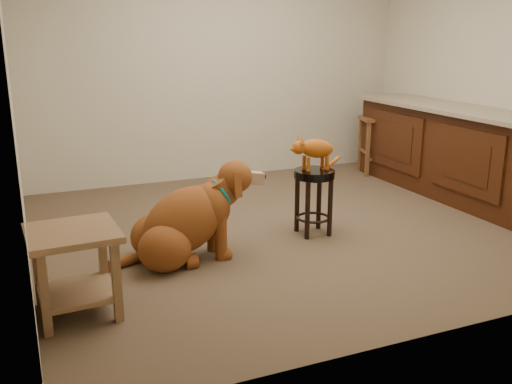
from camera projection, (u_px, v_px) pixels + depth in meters
name	position (u px, v px, depth m)	size (l,w,h in m)	color
floor	(298.00, 226.00, 5.11)	(4.50, 4.00, 0.01)	brown
room_shell	(303.00, 32.00, 4.65)	(4.54, 4.04, 2.62)	beige
cabinet_run	(451.00, 154.00, 5.99)	(0.70, 2.56, 0.94)	#411D0B
padded_stool	(314.00, 189.00, 4.81)	(0.34, 0.34, 0.56)	black
wood_stool	(376.00, 145.00, 6.91)	(0.46, 0.46, 0.69)	brown
side_table	(74.00, 259.00, 3.43)	(0.55, 0.55, 0.55)	brown
golden_retriever	(186.00, 223.00, 4.28)	(1.25, 0.61, 0.79)	brown
tabby_kitten	(314.00, 150.00, 4.72)	(0.52, 0.18, 0.32)	#A34A10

